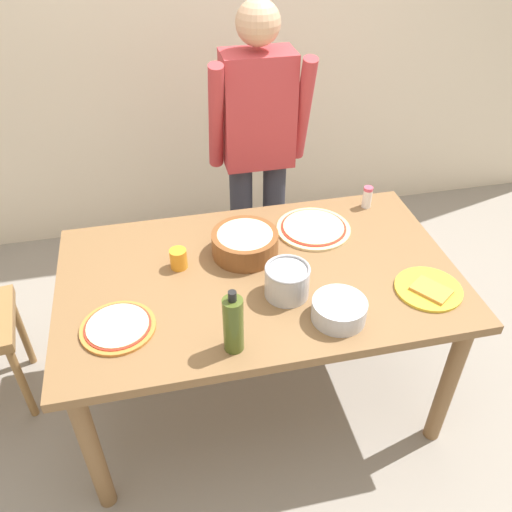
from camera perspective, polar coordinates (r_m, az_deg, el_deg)
The scene contains 13 objects.
ground at distance 2.69m, azimuth 0.24°, elevation -14.37°, with size 8.00×8.00×0.00m, color gray.
wall_back at distance 3.33m, azimuth -6.23°, elevation 23.35°, with size 5.60×0.10×2.60m, color beige.
dining_table at distance 2.20m, azimuth 0.28°, elevation -3.68°, with size 1.60×0.96×0.76m.
person_cook at distance 2.69m, azimuth 0.21°, elevation 11.75°, with size 0.49×0.25×1.62m.
pizza_raw_on_board at distance 2.39m, azimuth 6.20°, elevation 3.00°, with size 0.33×0.33×0.02m.
pizza_cooked_on_tray at distance 1.97m, azimuth -14.64°, elevation -7.40°, with size 0.27×0.27×0.02m.
plate_with_slice at distance 2.16m, azimuth 18.10°, elevation -3.40°, with size 0.26×0.26×0.02m.
popcorn_bowl at distance 2.21m, azimuth -1.19°, elevation 1.59°, with size 0.28×0.28×0.11m.
mixing_bowl_steel at distance 1.95m, azimuth 8.93°, elevation -5.77°, with size 0.20×0.20×0.08m.
olive_oil_bottle at distance 1.77m, azimuth -2.46°, elevation -7.33°, with size 0.07×0.07×0.26m.
steel_pot at distance 2.01m, azimuth 3.36°, elevation -2.68°, with size 0.17×0.17×0.13m.
cup_orange at distance 2.17m, azimuth -8.34°, elevation -0.29°, with size 0.07×0.07×0.09m, color orange.
salt_shaker at distance 2.57m, azimuth 11.88°, elevation 6.23°, with size 0.04×0.04×0.11m.
Camera 1 is at (-0.36, -1.60, 2.13)m, focal length 37.17 mm.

